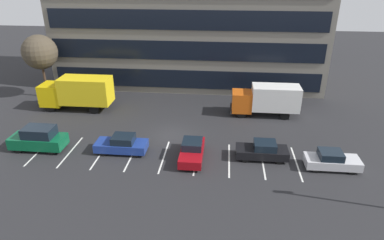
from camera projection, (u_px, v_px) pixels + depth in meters
name	position (u px, v px, depth m)	size (l,w,h in m)	color
ground_plane	(171.00, 135.00, 32.95)	(120.00, 120.00, 0.00)	#262628
office_building	(190.00, 14.00, 45.41)	(34.56, 12.97, 18.00)	slate
lot_markings	(164.00, 156.00, 29.27)	(22.54, 5.40, 0.01)	silver
box_truck_yellow_all	(77.00, 92.00, 38.02)	(8.10, 2.68, 3.75)	yellow
box_truck_orange	(267.00, 99.00, 36.53)	(7.29, 2.42, 3.38)	#D85914
suv_forest	(39.00, 139.00, 30.05)	(4.77, 2.02, 2.16)	#0C5933
sedan_navy	(122.00, 144.00, 29.68)	(4.49, 1.88, 1.61)	navy
sedan_silver	(332.00, 160.00, 27.32)	(4.30, 1.80, 1.54)	silver
sedan_maroon	(192.00, 151.00, 28.69)	(1.88, 4.49, 1.61)	maroon
sedan_black	(262.00, 151.00, 28.72)	(4.37, 1.83, 1.57)	black
bare_tree	(40.00, 52.00, 40.16)	(4.09, 4.09, 7.68)	#473323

